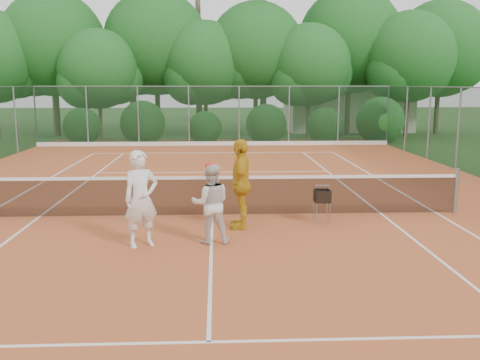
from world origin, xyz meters
name	(u,v)px	position (x,y,z in m)	size (l,w,h in m)	color
ground	(212,216)	(0.00, 0.00, 0.00)	(120.00, 120.00, 0.00)	#204418
clay_court	(212,216)	(0.00, 0.00, 0.01)	(18.00, 36.00, 0.02)	#B55629
club_building	(346,108)	(9.00, 24.00, 1.50)	(8.00, 5.00, 3.00)	beige
tennis_net	(212,195)	(0.00, 0.00, 0.53)	(11.97, 0.10, 1.10)	gray
player_white	(141,199)	(-1.34, -2.38, 0.96)	(0.68, 0.45, 1.88)	white
player_center_grp	(211,203)	(-0.01, -2.21, 0.82)	(0.80, 0.64, 1.62)	silver
player_yellow	(241,184)	(0.64, -1.10, 1.00)	(1.15, 0.48, 1.96)	gold
ball_hopper	(322,197)	(2.49, -0.79, 0.63)	(0.34, 0.34, 0.77)	gray
stray_ball_a	(199,154)	(-0.67, 11.18, 0.05)	(0.07, 0.07, 0.07)	yellow
stray_ball_b	(260,154)	(2.08, 11.21, 0.05)	(0.07, 0.07, 0.07)	#ADCE30
stray_ball_c	(213,162)	(-0.03, 8.60, 0.05)	(0.07, 0.07, 0.07)	gold
court_markings	(212,215)	(0.00, 0.00, 0.02)	(11.03, 23.83, 0.01)	white
fence_back	(214,116)	(0.00, 15.00, 1.52)	(18.07, 0.07, 3.00)	#19381E
tropical_treeline	(238,50)	(1.43, 20.22, 5.11)	(32.10, 8.49, 15.03)	brown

